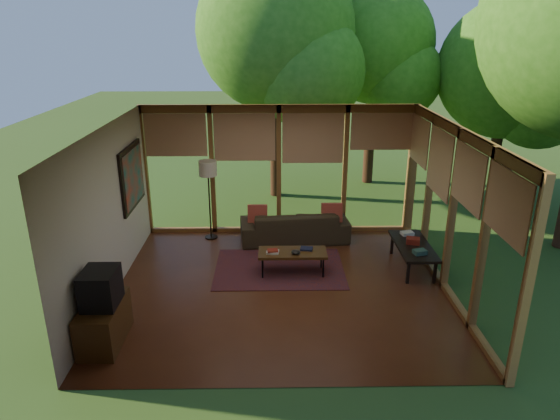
{
  "coord_description": "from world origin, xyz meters",
  "views": [
    {
      "loc": [
        -0.14,
        -7.46,
        4.12
      ],
      "look_at": [
        -0.0,
        0.7,
        1.14
      ],
      "focal_mm": 32.0,
      "sensor_mm": 36.0,
      "label": 1
    }
  ],
  "objects_px": {
    "sofa": "(294,226)",
    "floor_lamp": "(208,173)",
    "television": "(101,288)",
    "media_cabinet": "(104,323)",
    "coffee_table": "(293,253)",
    "side_console": "(413,247)"
  },
  "relations": [
    {
      "from": "media_cabinet",
      "to": "floor_lamp",
      "type": "height_order",
      "value": "floor_lamp"
    },
    {
      "from": "media_cabinet",
      "to": "television",
      "type": "bearing_deg",
      "value": 0.0
    },
    {
      "from": "coffee_table",
      "to": "floor_lamp",
      "type": "bearing_deg",
      "value": 134.97
    },
    {
      "from": "media_cabinet",
      "to": "side_console",
      "type": "relative_size",
      "value": 0.71
    },
    {
      "from": "television",
      "to": "sofa",
      "type": "bearing_deg",
      "value": 51.78
    },
    {
      "from": "media_cabinet",
      "to": "coffee_table",
      "type": "xyz_separation_m",
      "value": [
        2.68,
        2.02,
        0.09
      ]
    },
    {
      "from": "coffee_table",
      "to": "sofa",
      "type": "bearing_deg",
      "value": 86.15
    },
    {
      "from": "floor_lamp",
      "to": "coffee_table",
      "type": "xyz_separation_m",
      "value": [
        1.63,
        -1.63,
        -1.01
      ]
    },
    {
      "from": "television",
      "to": "media_cabinet",
      "type": "bearing_deg",
      "value": 180.0
    },
    {
      "from": "sofa",
      "to": "floor_lamp",
      "type": "distance_m",
      "value": 2.05
    },
    {
      "from": "television",
      "to": "floor_lamp",
      "type": "distance_m",
      "value": 3.84
    },
    {
      "from": "sofa",
      "to": "television",
      "type": "relative_size",
      "value": 3.96
    },
    {
      "from": "floor_lamp",
      "to": "media_cabinet",
      "type": "bearing_deg",
      "value": -106.05
    },
    {
      "from": "sofa",
      "to": "floor_lamp",
      "type": "bearing_deg",
      "value": -10.77
    },
    {
      "from": "sofa",
      "to": "side_console",
      "type": "distance_m",
      "value": 2.46
    },
    {
      "from": "coffee_table",
      "to": "media_cabinet",
      "type": "bearing_deg",
      "value": -142.98
    },
    {
      "from": "coffee_table",
      "to": "side_console",
      "type": "xyz_separation_m",
      "value": [
        2.19,
        0.2,
        0.02
      ]
    },
    {
      "from": "television",
      "to": "coffee_table",
      "type": "height_order",
      "value": "television"
    },
    {
      "from": "television",
      "to": "side_console",
      "type": "bearing_deg",
      "value": 24.58
    },
    {
      "from": "side_console",
      "to": "media_cabinet",
      "type": "bearing_deg",
      "value": -155.51
    },
    {
      "from": "media_cabinet",
      "to": "floor_lamp",
      "type": "relative_size",
      "value": 0.61
    },
    {
      "from": "sofa",
      "to": "floor_lamp",
      "type": "xyz_separation_m",
      "value": [
        -1.73,
        0.15,
        1.09
      ]
    }
  ]
}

